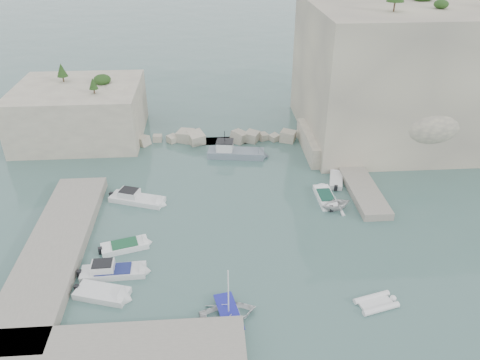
{
  "coord_description": "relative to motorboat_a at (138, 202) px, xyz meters",
  "views": [
    {
      "loc": [
        -2.99,
        -35.01,
        26.48
      ],
      "look_at": [
        0.0,
        6.0,
        3.0
      ],
      "focal_mm": 35.0,
      "sensor_mm": 36.0,
      "label": 1
    }
  ],
  "objects": [
    {
      "name": "ground",
      "position": [
        10.77,
        -7.43,
        0.0
      ],
      "size": [
        400.0,
        400.0,
        0.0
      ],
      "primitive_type": "plane",
      "color": "#476A65",
      "rests_on": "ground"
    },
    {
      "name": "cliff_east",
      "position": [
        33.77,
        15.57,
        8.5
      ],
      "size": [
        26.0,
        22.0,
        17.0
      ],
      "primitive_type": "cube",
      "color": "beige",
      "rests_on": "ground"
    },
    {
      "name": "cliff_terrace",
      "position": [
        23.77,
        10.57,
        1.25
      ],
      "size": [
        8.0,
        10.0,
        2.5
      ],
      "primitive_type": "cube",
      "color": "beige",
      "rests_on": "ground"
    },
    {
      "name": "outcrop_west",
      "position": [
        -9.23,
        17.57,
        3.5
      ],
      "size": [
        16.0,
        14.0,
        7.0
      ],
      "primitive_type": "cube",
      "color": "beige",
      "rests_on": "ground"
    },
    {
      "name": "quay_west",
      "position": [
        -6.23,
        -8.43,
        0.55
      ],
      "size": [
        5.0,
        24.0,
        1.1
      ],
      "primitive_type": "cube",
      "color": "#9E9689",
      "rests_on": "ground"
    },
    {
      "name": "quay_south",
      "position": [
        0.77,
        -19.93,
        0.55
      ],
      "size": [
        18.0,
        4.0,
        1.1
      ],
      "primitive_type": "cube",
      "color": "#9E9689",
      "rests_on": "ground"
    },
    {
      "name": "ledge_east",
      "position": [
        24.27,
        2.57,
        0.4
      ],
      "size": [
        3.0,
        16.0,
        0.8
      ],
      "primitive_type": "cube",
      "color": "#9E9689",
      "rests_on": "ground"
    },
    {
      "name": "breakwater",
      "position": [
        9.77,
        14.57,
        0.7
      ],
      "size": [
        28.0,
        3.0,
        1.4
      ],
      "primitive_type": "cube",
      "color": "beige",
      "rests_on": "ground"
    },
    {
      "name": "motorboat_a",
      "position": [
        0.0,
        0.0,
        0.0
      ],
      "size": [
        6.64,
        3.91,
        1.4
      ],
      "primitive_type": null,
      "rotation": [
        0.0,
        0.0,
        -0.34
      ],
      "color": "silver",
      "rests_on": "ground"
    },
    {
      "name": "motorboat_e",
      "position": [
        -1.13,
        -13.98,
        0.0
      ],
      "size": [
        5.01,
        3.2,
        0.7
      ],
      "primitive_type": null,
      "rotation": [
        0.0,
        0.0,
        -0.3
      ],
      "color": "silver",
      "rests_on": "ground"
    },
    {
      "name": "motorboat_d",
      "position": [
        -0.64,
        -11.45,
        0.0
      ],
      "size": [
        5.95,
        1.96,
        1.4
      ],
      "primitive_type": null,
      "rotation": [
        0.0,
        0.0,
        0.03
      ],
      "color": "silver",
      "rests_on": "ground"
    },
    {
      "name": "motorboat_c",
      "position": [
        -0.19,
        -7.96,
        0.0
      ],
      "size": [
        4.84,
        2.84,
        0.7
      ],
      "primitive_type": null,
      "rotation": [
        0.0,
        0.0,
        0.28
      ],
      "color": "white",
      "rests_on": "ground"
    },
    {
      "name": "rowboat",
      "position": [
        8.79,
        -16.88,
        0.0
      ],
      "size": [
        4.91,
        3.94,
        0.91
      ],
      "primitive_type": "imported",
      "rotation": [
        0.0,
        0.0,
        1.77
      ],
      "color": "white",
      "rests_on": "ground"
    },
    {
      "name": "inflatable_dinghy",
      "position": [
        20.29,
        -16.5,
        0.0
      ],
      "size": [
        3.7,
        2.45,
        0.44
      ],
      "primitive_type": null,
      "rotation": [
        0.0,
        0.0,
        0.26
      ],
      "color": "white",
      "rests_on": "ground"
    },
    {
      "name": "tender_east_a",
      "position": [
        20.51,
        -2.98,
        0.0
      ],
      "size": [
        3.87,
        3.56,
        1.71
      ],
      "primitive_type": "imported",
      "rotation": [
        0.0,
        0.0,
        1.84
      ],
      "color": "silver",
      "rests_on": "ground"
    },
    {
      "name": "tender_east_b",
      "position": [
        19.9,
        -1.01,
        0.0
      ],
      "size": [
        1.81,
        5.01,
        0.7
      ],
      "primitive_type": null,
      "rotation": [
        0.0,
        0.0,
        1.59
      ],
      "color": "white",
      "rests_on": "ground"
    },
    {
      "name": "tender_east_c",
      "position": [
        21.98,
        2.61,
        0.0
      ],
      "size": [
        2.46,
        4.5,
        0.7
      ],
      "primitive_type": null,
      "rotation": [
        0.0,
        0.0,
        1.3
      ],
      "color": "silver",
      "rests_on": "ground"
    },
    {
      "name": "tender_east_d",
      "position": [
        22.07,
        6.58,
        0.0
      ],
      "size": [
        4.56,
        1.91,
        1.73
      ],
      "primitive_type": "imported",
      "rotation": [
        0.0,
        0.0,
        1.52
      ],
      "color": "silver",
      "rests_on": "ground"
    },
    {
      "name": "work_boat",
      "position": [
        11.09,
        9.82,
        0.0
      ],
      "size": [
        7.88,
        3.36,
        2.2
      ],
      "primitive_type": null,
      "rotation": [
        0.0,
        0.0,
        -0.15
      ],
      "color": "slate",
      "rests_on": "ground"
    },
    {
      "name": "rowboat_mast",
      "position": [
        8.79,
        -16.88,
        2.55
      ],
      "size": [
        0.1,
        0.1,
        4.2
      ],
      "primitive_type": "cylinder",
      "color": "white",
      "rests_on": "rowboat"
    }
  ]
}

